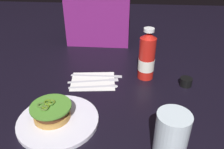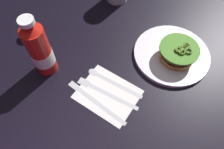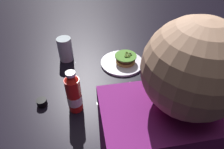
# 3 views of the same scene
# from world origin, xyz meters

# --- Properties ---
(ground_plane) EXTENTS (3.00, 3.00, 0.00)m
(ground_plane) POSITION_xyz_m (0.00, 0.00, 0.00)
(ground_plane) COLOR black
(dinner_plate) EXTENTS (0.25, 0.25, 0.01)m
(dinner_plate) POSITION_xyz_m (-0.15, -0.08, 0.01)
(dinner_plate) COLOR white
(dinner_plate) RESTS_ON ground_plane
(burger_sandwich) EXTENTS (0.12, 0.12, 0.05)m
(burger_sandwich) POSITION_xyz_m (-0.17, -0.07, 0.04)
(burger_sandwich) COLOR #B9853F
(burger_sandwich) RESTS_ON dinner_plate
(ketchup_bottle) EXTENTS (0.06, 0.06, 0.21)m
(ketchup_bottle) POSITION_xyz_m (0.13, 0.22, 0.09)
(ketchup_bottle) COLOR red
(ketchup_bottle) RESTS_ON ground_plane
(water_glass) EXTENTS (0.08, 0.08, 0.14)m
(water_glass) POSITION_xyz_m (0.17, -0.18, 0.07)
(water_glass) COLOR silver
(water_glass) RESTS_ON ground_plane
(condiment_cup) EXTENTS (0.05, 0.05, 0.03)m
(condiment_cup) POSITION_xyz_m (0.28, 0.17, 0.02)
(condiment_cup) COLOR black
(condiment_cup) RESTS_ON ground_plane
(napkin) EXTENTS (0.19, 0.16, 0.00)m
(napkin) POSITION_xyz_m (-0.08, 0.17, 0.00)
(napkin) COLOR white
(napkin) RESTS_ON ground_plane
(spoon_utensil) EXTENTS (0.19, 0.05, 0.00)m
(spoon_utensil) POSITION_xyz_m (-0.05, 0.13, 0.00)
(spoon_utensil) COLOR silver
(spoon_utensil) RESTS_ON napkin
(fork_utensil) EXTENTS (0.20, 0.06, 0.00)m
(fork_utensil) POSITION_xyz_m (-0.06, 0.17, 0.00)
(fork_utensil) COLOR silver
(fork_utensil) RESTS_ON napkin
(butter_knife) EXTENTS (0.21, 0.02, 0.00)m
(butter_knife) POSITION_xyz_m (-0.06, 0.21, 0.00)
(butter_knife) COLOR silver
(butter_knife) RESTS_ON napkin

